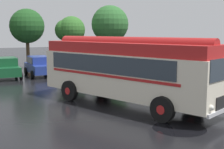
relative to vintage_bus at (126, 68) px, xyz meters
name	(u,v)px	position (x,y,z in m)	size (l,w,h in m)	color
ground_plane	(127,102)	(0.36, 0.49, -1.89)	(120.00, 120.00, 0.00)	black
vintage_bus	(126,68)	(0.00, 0.00, 0.00)	(5.68, 10.33, 3.49)	silver
car_near_left	(7,68)	(-3.78, 12.53, -1.05)	(2.16, 4.30, 1.66)	#144C28
car_mid_left	(39,66)	(-1.14, 12.61, -1.05)	(2.02, 4.23, 1.66)	navy
car_mid_right	(73,65)	(1.63, 11.78, -1.05)	(2.18, 4.31, 1.66)	#4C5156
tree_centre	(26,25)	(-0.88, 18.07, 2.46)	(3.41, 3.41, 5.98)	#4C3823
tree_right_of_centre	(70,30)	(3.67, 18.14, 1.99)	(3.14, 2.89, 5.35)	#4C3823
tree_far_right	(111,24)	(8.34, 17.54, 2.69)	(4.11, 4.11, 6.61)	#4C3823
puddle_patch	(179,128)	(-0.11, -4.32, -1.89)	(2.09, 2.09, 0.01)	black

